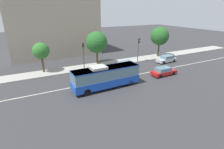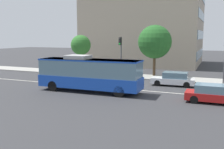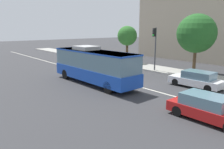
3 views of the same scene
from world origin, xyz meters
name	(u,v)px [view 3 (image 3 of 3)]	position (x,y,z in m)	size (l,w,h in m)	color
ground_plane	(132,85)	(0.00, 0.00, 0.00)	(160.00, 160.00, 0.00)	#333335
sidewalk_kerb	(182,73)	(0.00, 8.01, 0.07)	(80.00, 3.55, 0.14)	#9E9B93
lane_centre_line	(132,85)	(0.00, 0.00, 0.01)	(76.00, 0.16, 0.01)	silver
transit_bus	(94,65)	(-2.71, -2.39, 1.81)	(10.05, 2.72, 3.46)	#1947B7
sedan_white	(197,79)	(4.21, 3.76, 0.72)	(4.58, 2.00, 1.46)	white
sedan_red	(208,108)	(8.35, -2.34, 0.72)	(4.52, 1.85, 1.46)	#B21919
traffic_light_mid_block	(155,42)	(-2.95, 6.57, 3.56)	(0.35, 0.62, 5.20)	#47474C
street_tree_kerbside_centre	(127,36)	(-9.91, 8.74, 3.98)	(2.88, 2.88, 5.46)	#4C3823
street_tree_kerbside_right	(196,34)	(0.78, 9.18, 4.54)	(4.34, 4.34, 6.72)	#4C3823
office_block_background	(215,18)	(-4.99, 25.27, 6.80)	(20.70, 16.82, 13.60)	tan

